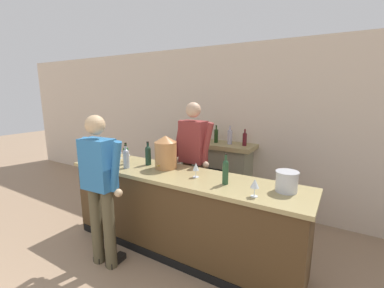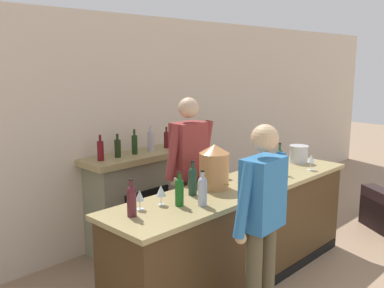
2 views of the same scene
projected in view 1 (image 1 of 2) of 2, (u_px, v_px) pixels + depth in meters
The scene contains 16 objects.
wall_back_panel at pixel (243, 128), 4.33m from camera, with size 12.00×0.07×2.75m.
bar_counter at pixel (179, 213), 3.18m from camera, with size 3.05×0.71×1.02m.
fireplace_stone at pixel (216, 174), 4.46m from camera, with size 1.32×0.52×1.44m.
person_customer at pixel (100, 186), 2.83m from camera, with size 0.66×0.32×1.75m.
person_bartender at pixel (193, 160), 3.63m from camera, with size 0.66×0.31×1.85m.
copper_dispenser at pixel (166, 152), 3.27m from camera, with size 0.29×0.32×0.42m.
ice_bucket_steel at pixel (287, 181), 2.51m from camera, with size 0.22×0.22×0.21m.
wine_bottle_chardonnay_pale at pixel (148, 154), 3.43m from camera, with size 0.08×0.08×0.32m.
wine_bottle_cabernet_heavy at pixel (225, 171), 2.71m from camera, with size 0.07×0.07×0.34m.
wine_bottle_burgundy_dark at pixel (109, 149), 3.76m from camera, with size 0.07×0.07×0.30m.
wine_bottle_rose_blush at pixel (126, 155), 3.47m from camera, with size 0.07×0.07×0.29m.
wine_bottle_merlot_tall at pixel (126, 158), 3.29m from camera, with size 0.08×0.08×0.30m.
wine_glass_front_left at pixel (255, 184), 2.38m from camera, with size 0.08×0.08×0.17m.
wine_glass_mid_counter at pixel (119, 151), 3.75m from camera, with size 0.07×0.07×0.17m.
wine_glass_by_dispenser at pixel (127, 153), 3.62m from camera, with size 0.08×0.08×0.17m.
wine_glass_back_row at pixel (196, 167), 2.93m from camera, with size 0.07×0.07×0.17m.
Camera 1 is at (1.48, 0.30, 1.99)m, focal length 24.00 mm.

